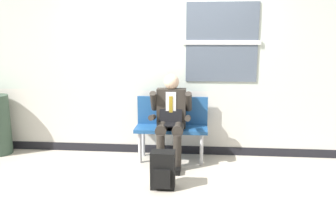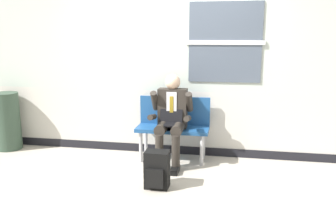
% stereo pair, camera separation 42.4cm
% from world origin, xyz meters
% --- Properties ---
extents(ground_plane, '(18.00, 18.00, 0.00)m').
position_xyz_m(ground_plane, '(0.00, 0.00, 0.00)').
color(ground_plane, '#B2A899').
extents(station_wall, '(5.98, 0.17, 3.19)m').
position_xyz_m(station_wall, '(0.01, 0.68, 1.59)').
color(station_wall, beige).
rests_on(station_wall, ground).
extents(bench_with_person, '(1.02, 0.42, 0.89)m').
position_xyz_m(bench_with_person, '(0.06, 0.40, 0.53)').
color(bench_with_person, navy).
rests_on(bench_with_person, ground).
extents(person_seated, '(0.57, 0.70, 1.24)m').
position_xyz_m(person_seated, '(0.06, 0.20, 0.66)').
color(person_seated, '#2D2823').
rests_on(person_seated, ground).
extents(backpack, '(0.28, 0.24, 0.45)m').
position_xyz_m(backpack, '(0.04, -0.63, 0.22)').
color(backpack, black).
rests_on(backpack, ground).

